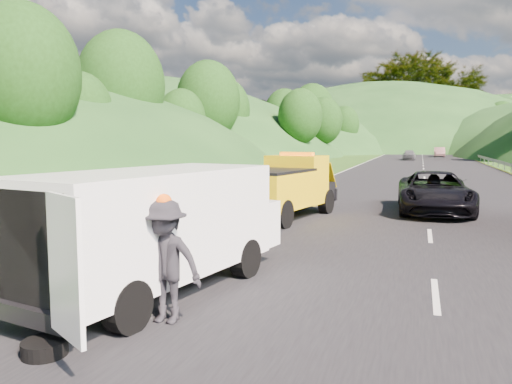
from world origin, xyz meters
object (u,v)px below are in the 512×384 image
(tow_truck, at_px, (285,187))
(suitcase, at_px, (116,239))
(child, at_px, (207,256))
(white_van, at_px, (158,224))
(woman, at_px, (186,245))
(passing_suv, at_px, (434,213))
(spare_tire, at_px, (45,356))
(worker, at_px, (166,323))

(tow_truck, height_order, suitcase, tow_truck)
(tow_truck, xyz_separation_m, child, (-0.27, -6.36, -1.17))
(white_van, relative_size, suitcase, 11.39)
(white_van, relative_size, woman, 4.33)
(woman, height_order, suitcase, woman)
(tow_truck, distance_m, white_van, 9.28)
(child, xyz_separation_m, passing_suv, (5.47, 9.52, 0.00))
(spare_tire, bearing_deg, white_van, 89.17)
(woman, distance_m, child, 1.56)
(passing_suv, bearing_deg, white_van, -115.43)
(woman, relative_size, spare_tire, 2.66)
(woman, bearing_deg, spare_tire, -165.53)
(tow_truck, xyz_separation_m, woman, (-1.39, -5.27, -1.17))
(worker, height_order, suitcase, worker)
(tow_truck, height_order, passing_suv, tow_truck)
(suitcase, bearing_deg, spare_tire, -64.28)
(worker, relative_size, suitcase, 3.18)
(woman, relative_size, passing_suv, 0.28)
(child, height_order, spare_tire, child)
(tow_truck, distance_m, child, 6.47)
(suitcase, height_order, passing_suv, passing_suv)
(worker, bearing_deg, child, 106.34)
(worker, bearing_deg, tow_truck, 95.72)
(suitcase, bearing_deg, child, 2.22)
(tow_truck, distance_m, spare_tire, 12.32)
(tow_truck, distance_m, passing_suv, 6.20)
(woman, bearing_deg, child, -130.93)
(child, height_order, worker, worker)
(spare_tire, bearing_deg, tow_truck, 90.00)
(white_van, xyz_separation_m, child, (-0.31, 2.92, -1.30))
(white_van, height_order, passing_suv, white_van)
(white_van, bearing_deg, woman, 120.57)
(worker, bearing_deg, white_van, 123.48)
(tow_truck, xyz_separation_m, white_van, (0.04, -9.28, 0.14))
(child, height_order, passing_suv, passing_suv)
(suitcase, relative_size, spare_tire, 1.01)
(white_van, height_order, suitcase, white_van)
(passing_suv, bearing_deg, worker, -110.05)
(woman, height_order, worker, worker)
(white_van, xyz_separation_m, woman, (-1.43, 4.01, -1.30))
(tow_truck, relative_size, suitcase, 9.65)
(suitcase, bearing_deg, worker, -48.45)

